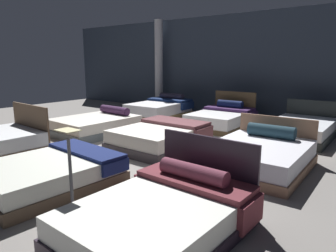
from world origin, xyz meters
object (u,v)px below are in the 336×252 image
(bed_6, at_px, (160,110))
(bed_7, at_px, (222,118))
(support_pillar, at_px, (159,65))
(bed_5, at_px, (259,155))
(bed_1, at_px, (50,173))
(bed_4, at_px, (160,137))
(bed_2, at_px, (163,214))
(bed_3, at_px, (96,125))
(bed_8, at_px, (301,129))
(price_sign, at_px, (71,184))

(bed_6, xyz_separation_m, bed_7, (2.34, 0.04, -0.04))
(bed_7, bearing_deg, support_pillar, 154.43)
(bed_5, relative_size, bed_7, 0.98)
(bed_1, bearing_deg, bed_4, 94.49)
(bed_7, bearing_deg, bed_2, -70.03)
(bed_1, relative_size, support_pillar, 0.58)
(bed_3, distance_m, bed_7, 3.62)
(support_pillar, bearing_deg, bed_2, -50.07)
(bed_5, bearing_deg, bed_6, 147.14)
(bed_5, xyz_separation_m, bed_7, (-2.27, 2.82, 0.02))
(bed_1, xyz_separation_m, bed_7, (-0.06, 5.61, 0.05))
(bed_3, xyz_separation_m, bed_6, (-0.07, 2.78, 0.07))
(bed_7, height_order, bed_8, bed_7)
(bed_8, bearing_deg, price_sign, -101.32)
(bed_2, xyz_separation_m, bed_6, (-4.61, 5.53, 0.07))
(bed_2, relative_size, bed_6, 0.96)
(bed_8, relative_size, price_sign, 1.94)
(bed_2, distance_m, bed_8, 5.55)
(bed_4, distance_m, bed_5, 2.26)
(bed_2, bearing_deg, bed_6, 130.94)
(bed_6, bearing_deg, bed_4, -52.79)
(bed_5, bearing_deg, bed_3, 178.26)
(bed_7, height_order, support_pillar, support_pillar)
(bed_5, bearing_deg, support_pillar, 141.84)
(bed_1, distance_m, support_pillar, 8.31)
(bed_3, height_order, price_sign, price_sign)
(price_sign, bearing_deg, support_pillar, 122.82)
(bed_6, bearing_deg, support_pillar, 127.82)
(support_pillar, bearing_deg, bed_4, -50.04)
(bed_6, bearing_deg, bed_3, -91.00)
(price_sign, bearing_deg, bed_4, 110.16)
(support_pillar, bearing_deg, bed_5, -36.42)
(bed_4, distance_m, bed_7, 2.86)
(bed_1, bearing_deg, bed_5, 54.98)
(bed_8, bearing_deg, bed_5, -90.24)
(bed_1, bearing_deg, support_pillar, 121.13)
(bed_1, bearing_deg, bed_8, 72.14)
(bed_1, xyz_separation_m, bed_5, (2.21, 2.79, 0.03))
(bed_7, relative_size, price_sign, 1.89)
(bed_8, bearing_deg, bed_2, -90.61)
(bed_1, bearing_deg, bed_7, 94.00)
(bed_2, distance_m, bed_6, 7.20)
(bed_3, bearing_deg, bed_2, -28.97)
(bed_4, height_order, price_sign, price_sign)
(bed_4, relative_size, bed_6, 0.91)
(bed_3, relative_size, support_pillar, 0.62)
(bed_3, height_order, bed_6, bed_6)
(bed_4, height_order, bed_5, bed_5)
(bed_8, distance_m, support_pillar, 6.38)
(bed_3, relative_size, bed_7, 1.03)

